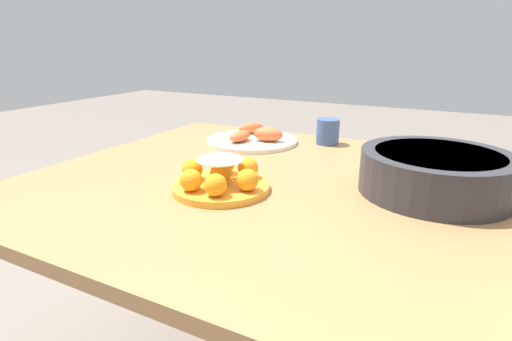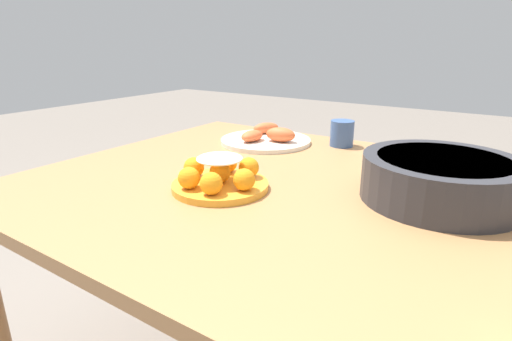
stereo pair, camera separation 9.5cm
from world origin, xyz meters
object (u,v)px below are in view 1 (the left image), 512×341
(serving_bowl, at_px, (436,172))
(dining_table, at_px, (288,214))
(sauce_bowl, at_px, (444,162))
(cake_plate, at_px, (220,178))
(cup_far, at_px, (328,132))
(seafood_platter, at_px, (253,138))

(serving_bowl, bearing_deg, dining_table, -165.05)
(serving_bowl, distance_m, sauce_bowl, 0.24)
(dining_table, height_order, cake_plate, cake_plate)
(cake_plate, xyz_separation_m, cup_far, (0.08, 0.54, 0.01))
(seafood_platter, height_order, cup_far, cup_far)
(serving_bowl, bearing_deg, seafood_platter, 158.62)
(serving_bowl, xyz_separation_m, cup_far, (-0.36, 0.33, -0.01))
(cup_far, bearing_deg, serving_bowl, -42.88)
(cake_plate, xyz_separation_m, serving_bowl, (0.44, 0.21, 0.02))
(dining_table, distance_m, sauce_bowl, 0.47)
(serving_bowl, height_order, seafood_platter, serving_bowl)
(cup_far, bearing_deg, dining_table, -84.90)
(cake_plate, relative_size, serving_bowl, 0.68)
(serving_bowl, relative_size, seafood_platter, 1.09)
(dining_table, xyz_separation_m, serving_bowl, (0.32, 0.09, 0.14))
(dining_table, height_order, cup_far, cup_far)
(serving_bowl, bearing_deg, cup_far, 137.12)
(sauce_bowl, bearing_deg, cup_far, 164.78)
(dining_table, xyz_separation_m, sauce_bowl, (0.33, 0.32, 0.10))
(serving_bowl, distance_m, seafood_platter, 0.63)
(dining_table, relative_size, sauce_bowl, 13.07)
(seafood_platter, bearing_deg, cup_far, 23.95)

